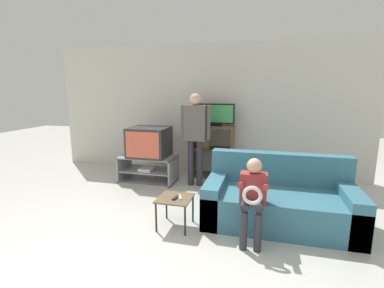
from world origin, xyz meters
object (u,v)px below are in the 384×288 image
object	(u,v)px
television_main	(149,142)
remote_control_white	(180,197)
tv_stand	(148,169)
person_seated_child	(253,193)
remote_control_black	(176,198)
media_shelf	(212,151)
television_flat	(214,115)
snack_table	(175,201)
person_standing_adult	(195,131)
couch	(278,201)

from	to	relation	value
television_main	remote_control_white	distance (m)	1.96
tv_stand	person_seated_child	xyz separation A→B (m)	(2.00, -1.66, 0.33)
remote_control_white	remote_control_black	bearing A→B (deg)	-167.25
television_main	media_shelf	xyz separation A→B (m)	(1.08, 0.56, -0.23)
remote_control_black	person_seated_child	distance (m)	0.95
television_flat	snack_table	distance (m)	2.32
remote_control_white	person_standing_adult	world-z (taller)	person_standing_adult
person_standing_adult	person_seated_child	distance (m)	2.03
person_standing_adult	remote_control_white	bearing A→B (deg)	-82.91
television_flat	television_main	bearing A→B (deg)	-154.00
snack_table	remote_control_black	xyz separation A→B (m)	(0.02, -0.03, 0.06)
television_flat	couch	bearing A→B (deg)	-55.30
media_shelf	remote_control_black	size ratio (longest dim) A/B	7.12
person_seated_child	person_standing_adult	bearing A→B (deg)	123.05
couch	media_shelf	bearing A→B (deg)	125.39
person_standing_adult	snack_table	bearing A→B (deg)	-85.19
snack_table	remote_control_white	size ratio (longest dim) A/B	2.90
couch	person_seated_child	size ratio (longest dim) A/B	1.96
television_main	remote_control_white	size ratio (longest dim) A/B	4.92
tv_stand	remote_control_black	xyz separation A→B (m)	(1.07, -1.60, 0.16)
tv_stand	media_shelf	bearing A→B (deg)	27.44
television_flat	remote_control_white	size ratio (longest dim) A/B	5.30
remote_control_black	television_flat	bearing A→B (deg)	99.76
television_main	snack_table	bearing A→B (deg)	-57.40
couch	person_standing_adult	bearing A→B (deg)	141.52
remote_control_white	couch	xyz separation A→B (m)	(1.20, 0.46, -0.11)
television_main	snack_table	size ratio (longest dim) A/B	1.69
television_flat	remote_control_black	size ratio (longest dim) A/B	5.30
tv_stand	television_flat	world-z (taller)	television_flat
television_main	person_seated_child	bearing A→B (deg)	-40.49
media_shelf	snack_table	bearing A→B (deg)	-91.68
remote_control_white	tv_stand	bearing A→B (deg)	100.47
media_shelf	remote_control_black	bearing A→B (deg)	-91.10
snack_table	television_flat	bearing A→B (deg)	87.28
remote_control_white	couch	world-z (taller)	couch
remote_control_black	remote_control_white	world-z (taller)	same
tv_stand	television_flat	distance (m)	1.62
remote_control_white	television_main	bearing A→B (deg)	99.45
tv_stand	media_shelf	xyz separation A→B (m)	(1.11, 0.58, 0.29)
snack_table	couch	bearing A→B (deg)	20.43
television_main	media_shelf	distance (m)	1.24
tv_stand	couch	world-z (taller)	couch
tv_stand	remote_control_white	size ratio (longest dim) A/B	7.21
snack_table	remote_control_white	distance (m)	0.09
media_shelf	television_main	bearing A→B (deg)	-152.71
television_flat	remote_control_white	distance (m)	2.29
snack_table	person_seated_child	xyz separation A→B (m)	(0.95, -0.09, 0.23)
television_flat	couch	xyz separation A→B (m)	(1.16, -1.67, -0.94)
television_main	person_standing_adult	distance (m)	0.92
person_seated_child	remote_control_white	bearing A→B (deg)	174.03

